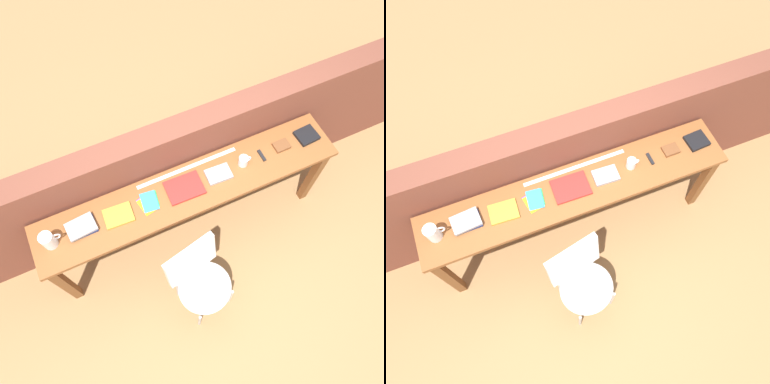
# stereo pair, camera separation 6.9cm
# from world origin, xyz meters

# --- Properties ---
(ground_plane) EXTENTS (40.00, 40.00, 0.00)m
(ground_plane) POSITION_xyz_m (0.00, 0.00, 0.00)
(ground_plane) COLOR #9E7547
(brick_wall_back) EXTENTS (6.00, 0.20, 1.23)m
(brick_wall_back) POSITION_xyz_m (0.00, 0.64, 0.62)
(brick_wall_back) COLOR brown
(brick_wall_back) RESTS_ON ground
(sideboard) EXTENTS (2.50, 0.44, 0.88)m
(sideboard) POSITION_xyz_m (0.00, 0.30, 0.74)
(sideboard) COLOR brown
(sideboard) RESTS_ON ground
(chair_white_moulded) EXTENTS (0.52, 0.53, 0.89)m
(chair_white_moulded) POSITION_xyz_m (-0.19, -0.30, 0.53)
(chair_white_moulded) COLOR white
(chair_white_moulded) RESTS_ON ground
(pitcher_white) EXTENTS (0.14, 0.10, 0.18)m
(pitcher_white) POSITION_xyz_m (-1.10, 0.31, 0.96)
(pitcher_white) COLOR white
(pitcher_white) RESTS_ON sideboard
(book_stack_leftmost) EXTENTS (0.22, 0.17, 0.05)m
(book_stack_leftmost) POSITION_xyz_m (-0.86, 0.33, 0.90)
(book_stack_leftmost) COLOR navy
(book_stack_leftmost) RESTS_ON sideboard
(magazine_cycling) EXTENTS (0.23, 0.18, 0.02)m
(magazine_cycling) POSITION_xyz_m (-0.58, 0.31, 0.89)
(magazine_cycling) COLOR gold
(magazine_cycling) RESTS_ON sideboard
(pamphlet_pile_colourful) EXTENTS (0.17, 0.19, 0.01)m
(pamphlet_pile_colourful) POSITION_xyz_m (-0.34, 0.31, 0.89)
(pamphlet_pile_colourful) COLOR purple
(pamphlet_pile_colourful) RESTS_ON sideboard
(book_open_centre) EXTENTS (0.29, 0.22, 0.02)m
(book_open_centre) POSITION_xyz_m (-0.04, 0.31, 0.89)
(book_open_centre) COLOR red
(book_open_centre) RESTS_ON sideboard
(book_grey_hardcover) EXTENTS (0.21, 0.15, 0.03)m
(book_grey_hardcover) POSITION_xyz_m (0.26, 0.31, 0.89)
(book_grey_hardcover) COLOR #9E9EA3
(book_grey_hardcover) RESTS_ON sideboard
(mug) EXTENTS (0.11, 0.08, 0.09)m
(mug) POSITION_xyz_m (0.48, 0.32, 0.92)
(mug) COLOR white
(mug) RESTS_ON sideboard
(multitool_folded) EXTENTS (0.03, 0.11, 0.02)m
(multitool_folded) POSITION_xyz_m (0.66, 0.32, 0.89)
(multitool_folded) COLOR black
(multitool_folded) RESTS_ON sideboard
(leather_journal_brown) EXTENTS (0.13, 0.10, 0.02)m
(leather_journal_brown) POSITION_xyz_m (0.85, 0.33, 0.89)
(leather_journal_brown) COLOR brown
(leather_journal_brown) RESTS_ON sideboard
(book_repair_rightmost) EXTENTS (0.18, 0.17, 0.03)m
(book_repair_rightmost) POSITION_xyz_m (1.09, 0.33, 0.89)
(book_repair_rightmost) COLOR black
(book_repair_rightmost) RESTS_ON sideboard
(ruler_metal_back_edge) EXTENTS (0.86, 0.03, 0.00)m
(ruler_metal_back_edge) POSITION_xyz_m (0.06, 0.47, 0.88)
(ruler_metal_back_edge) COLOR silver
(ruler_metal_back_edge) RESTS_ON sideboard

